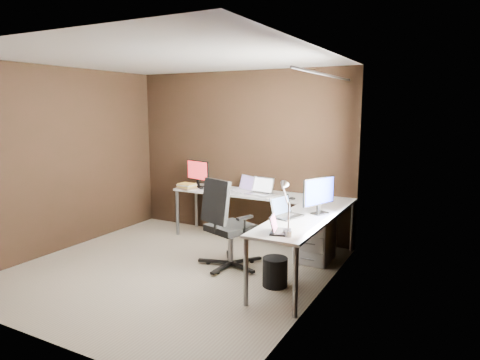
# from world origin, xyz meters

# --- Properties ---
(room) EXTENTS (3.60, 3.60, 2.50)m
(room) POSITION_xyz_m (0.34, 0.07, 1.28)
(room) COLOR tan
(room) RESTS_ON ground
(desk) EXTENTS (2.65, 2.25, 0.73)m
(desk) POSITION_xyz_m (0.84, 1.04, 0.68)
(desk) COLOR silver
(desk) RESTS_ON ground
(drawer_pedestal) EXTENTS (0.42, 0.50, 0.60)m
(drawer_pedestal) POSITION_xyz_m (1.43, 1.15, 0.30)
(drawer_pedestal) COLOR silver
(drawer_pedestal) RESTS_ON ground
(monitor_left) EXTENTS (0.46, 0.19, 0.41)m
(monitor_left) POSITION_xyz_m (-0.60, 1.51, 0.96)
(monitor_left) COLOR black
(monitor_left) RESTS_ON desk
(monitor_right) EXTENTS (0.22, 0.49, 0.43)m
(monitor_right) POSITION_xyz_m (1.59, 0.75, 0.97)
(monitor_right) COLOR black
(monitor_right) RESTS_ON desk
(laptop_white) EXTENTS (0.42, 0.38, 0.23)m
(laptop_white) POSITION_xyz_m (0.19, 1.54, 0.78)
(laptop_white) COLOR silver
(laptop_white) RESTS_ON desk
(laptop_silver) EXTENTS (0.39, 0.30, 0.24)m
(laptop_silver) POSITION_xyz_m (0.51, 1.46, 0.78)
(laptop_silver) COLOR silver
(laptop_silver) RESTS_ON desk
(laptop_black_big) EXTENTS (0.33, 0.40, 0.23)m
(laptop_black_big) POSITION_xyz_m (1.30, 0.43, 0.78)
(laptop_black_big) COLOR black
(laptop_black_big) RESTS_ON desk
(laptop_black_small) EXTENTS (0.25, 0.30, 0.18)m
(laptop_black_small) POSITION_xyz_m (1.48, -0.19, 0.77)
(laptop_black_small) COLOR black
(laptop_black_small) RESTS_ON desk
(book_stack) EXTENTS (0.31, 0.28, 0.08)m
(book_stack) POSITION_xyz_m (-0.67, 1.30, 0.77)
(book_stack) COLOR #8D6D4C
(book_stack) RESTS_ON desk
(mouse_left) EXTENTS (0.09, 0.07, 0.03)m
(mouse_left) POSITION_xyz_m (-0.45, 1.37, 0.75)
(mouse_left) COLOR black
(mouse_left) RESTS_ON desk
(mouse_corner) EXTENTS (0.10, 0.07, 0.04)m
(mouse_corner) POSITION_xyz_m (1.05, 1.32, 0.75)
(mouse_corner) COLOR black
(mouse_corner) RESTS_ON desk
(desk_lamp) EXTENTS (0.18, 0.21, 0.52)m
(desk_lamp) POSITION_xyz_m (1.56, -0.20, 1.06)
(desk_lamp) COLOR slate
(desk_lamp) RESTS_ON desk
(office_chair) EXTENTS (0.63, 0.66, 1.12)m
(office_chair) POSITION_xyz_m (0.56, 0.42, 0.33)
(office_chair) COLOR black
(office_chair) RESTS_ON ground
(wastebasket) EXTENTS (0.35, 0.35, 0.32)m
(wastebasket) POSITION_xyz_m (1.30, 0.17, 0.16)
(wastebasket) COLOR black
(wastebasket) RESTS_ON ground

